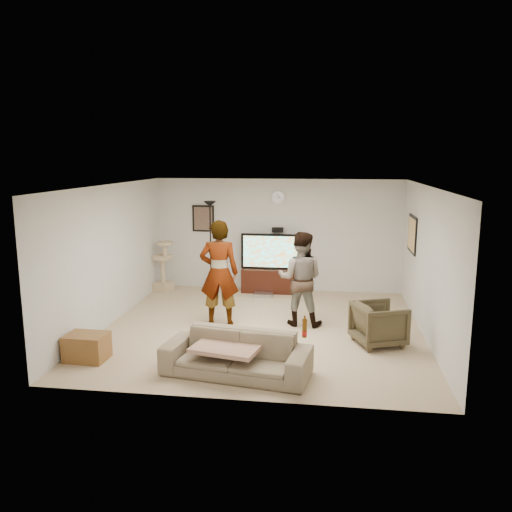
# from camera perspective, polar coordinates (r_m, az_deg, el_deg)

# --- Properties ---
(floor) EXTENTS (5.50, 5.50, 0.02)m
(floor) POSITION_cam_1_polar(r_m,az_deg,el_deg) (9.19, 0.68, -8.05)
(floor) COLOR tan
(floor) RESTS_ON ground
(ceiling) EXTENTS (5.50, 5.50, 0.02)m
(ceiling) POSITION_cam_1_polar(r_m,az_deg,el_deg) (8.70, 0.72, 7.84)
(ceiling) COLOR white
(ceiling) RESTS_ON wall_back
(wall_back) EXTENTS (5.50, 0.04, 2.50)m
(wall_back) POSITION_cam_1_polar(r_m,az_deg,el_deg) (11.55, 2.43, 2.32)
(wall_back) COLOR silver
(wall_back) RESTS_ON floor
(wall_front) EXTENTS (5.50, 0.04, 2.50)m
(wall_front) POSITION_cam_1_polar(r_m,az_deg,el_deg) (6.22, -2.53, -5.22)
(wall_front) COLOR silver
(wall_front) RESTS_ON floor
(wall_left) EXTENTS (0.04, 5.50, 2.50)m
(wall_left) POSITION_cam_1_polar(r_m,az_deg,el_deg) (9.60, -15.81, 0.14)
(wall_left) COLOR silver
(wall_left) RESTS_ON floor
(wall_right) EXTENTS (0.04, 5.50, 2.50)m
(wall_right) POSITION_cam_1_polar(r_m,az_deg,el_deg) (8.95, 18.45, -0.78)
(wall_right) COLOR silver
(wall_right) RESTS_ON floor
(wall_clock) EXTENTS (0.26, 0.04, 0.26)m
(wall_clock) POSITION_cam_1_polar(r_m,az_deg,el_deg) (11.43, 2.45, 6.51)
(wall_clock) COLOR silver
(wall_clock) RESTS_ON wall_back
(wall_speaker) EXTENTS (0.25, 0.10, 0.10)m
(wall_speaker) POSITION_cam_1_polar(r_m,az_deg,el_deg) (11.48, 2.41, 2.91)
(wall_speaker) COLOR black
(wall_speaker) RESTS_ON wall_back
(picture_back) EXTENTS (0.42, 0.03, 0.52)m
(picture_back) POSITION_cam_1_polar(r_m,az_deg,el_deg) (11.77, -5.85, 4.15)
(picture_back) COLOR brown
(picture_back) RESTS_ON wall_back
(picture_right) EXTENTS (0.03, 0.78, 0.62)m
(picture_right) POSITION_cam_1_polar(r_m,az_deg,el_deg) (10.46, 16.88, 2.33)
(picture_right) COLOR #E7B273
(picture_right) RESTS_ON wall_right
(tv_stand) EXTENTS (1.27, 0.45, 0.53)m
(tv_stand) POSITION_cam_1_polar(r_m,az_deg,el_deg) (11.52, 1.64, -2.70)
(tv_stand) COLOR black
(tv_stand) RESTS_ON floor
(console_box) EXTENTS (0.40, 0.30, 0.07)m
(console_box) POSITION_cam_1_polar(r_m,az_deg,el_deg) (11.21, 0.80, -4.30)
(console_box) COLOR #AFAFBB
(console_box) RESTS_ON floor
(tv) EXTENTS (1.32, 0.08, 0.78)m
(tv) POSITION_cam_1_polar(r_m,az_deg,el_deg) (11.38, 1.65, 0.51)
(tv) COLOR black
(tv) RESTS_ON tv_stand
(tv_screen) EXTENTS (1.21, 0.01, 0.69)m
(tv_screen) POSITION_cam_1_polar(r_m,az_deg,el_deg) (11.34, 1.63, 0.47)
(tv_screen) COLOR #39FCFE
(tv_screen) RESTS_ON tv
(floor_lamp) EXTENTS (0.32, 0.32, 2.03)m
(floor_lamp) POSITION_cam_1_polar(r_m,az_deg,el_deg) (11.41, -5.04, 0.98)
(floor_lamp) COLOR black
(floor_lamp) RESTS_ON floor
(cat_tree) EXTENTS (0.44, 0.44, 1.14)m
(cat_tree) POSITION_cam_1_polar(r_m,az_deg,el_deg) (11.71, -10.27, -1.13)
(cat_tree) COLOR tan
(cat_tree) RESTS_ON floor
(person_left) EXTENTS (0.74, 0.53, 1.90)m
(person_left) POSITION_cam_1_polar(r_m,az_deg,el_deg) (9.18, -4.10, -1.87)
(person_left) COLOR #A5A6B2
(person_left) RESTS_ON floor
(person_right) EXTENTS (0.87, 0.71, 1.69)m
(person_right) POSITION_cam_1_polar(r_m,az_deg,el_deg) (9.21, 4.92, -2.52)
(person_right) COLOR #345C94
(person_right) RESTS_ON floor
(sofa) EXTENTS (2.13, 1.10, 0.59)m
(sofa) POSITION_cam_1_polar(r_m,az_deg,el_deg) (7.25, -2.19, -10.81)
(sofa) COLOR #786A54
(sofa) RESTS_ON floor
(throw_blanket) EXTENTS (1.03, 0.88, 0.06)m
(throw_blanket) POSITION_cam_1_polar(r_m,az_deg,el_deg) (7.23, -3.16, -9.99)
(throw_blanket) COLOR tan
(throw_blanket) RESTS_ON sofa
(beer_bottle) EXTENTS (0.06, 0.06, 0.25)m
(beer_bottle) POSITION_cam_1_polar(r_m,az_deg,el_deg) (7.00, 5.39, -7.96)
(beer_bottle) COLOR #582E06
(beer_bottle) RESTS_ON sofa
(armchair) EXTENTS (0.97, 0.95, 0.68)m
(armchair) POSITION_cam_1_polar(r_m,az_deg,el_deg) (8.56, 13.43, -7.32)
(armchair) COLOR #3E3624
(armchair) RESTS_ON floor
(side_table) EXTENTS (0.61, 0.46, 0.40)m
(side_table) POSITION_cam_1_polar(r_m,az_deg,el_deg) (8.17, -18.20, -9.54)
(side_table) COLOR brown
(side_table) RESTS_ON floor
(toy_ball) EXTENTS (0.07, 0.07, 0.07)m
(toy_ball) POSITION_cam_1_polar(r_m,az_deg,el_deg) (8.86, -8.22, -8.59)
(toy_ball) COLOR teal
(toy_ball) RESTS_ON floor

